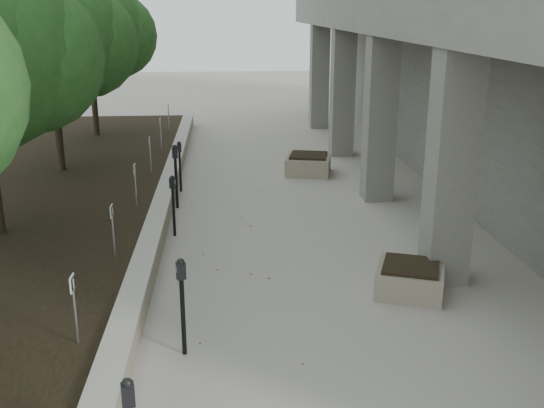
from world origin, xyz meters
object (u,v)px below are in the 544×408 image
parking_meter_2 (183,307)px  parking_meter_4 (176,177)px  parking_meter_3 (173,206)px  planter_back (308,164)px  crabapple_tree_5 (90,54)px  planter_front (410,278)px  crabapple_tree_4 (52,68)px  parking_meter_5 (180,167)px

parking_meter_2 → parking_meter_4: bearing=76.2°
parking_meter_3 → planter_back: 6.11m
crabapple_tree_5 → planter_front: (7.48, -12.48, -2.87)m
crabapple_tree_4 → planter_back: (6.82, 0.62, -2.83)m
parking_meter_4 → planter_back: size_ratio=1.26×
parking_meter_5 → planter_back: 3.93m
crabapple_tree_5 → parking_meter_4: bearing=-66.3°
parking_meter_5 → planter_front: bearing=-62.0°
parking_meter_5 → planter_front: (4.23, -6.49, -0.41)m
parking_meter_4 → parking_meter_5: 1.42m
parking_meter_5 → planter_back: parking_meter_5 is taller
parking_meter_4 → planter_back: (3.57, 3.02, -0.49)m
planter_front → planter_back: bearing=94.7°
crabapple_tree_4 → parking_meter_4: (3.25, -2.40, -2.35)m
planter_front → planter_back: 8.12m
crabapple_tree_5 → planter_front: bearing=-59.1°
crabapple_tree_4 → parking_meter_5: 4.19m
parking_meter_5 → planter_back: (3.57, 1.60, -0.38)m
parking_meter_3 → planter_front: size_ratio=1.21×
parking_meter_3 → parking_meter_4: bearing=105.1°
parking_meter_5 → parking_meter_4: bearing=-95.1°
parking_meter_3 → parking_meter_4: parking_meter_4 is taller
crabapple_tree_4 → crabapple_tree_5: size_ratio=1.00×
crabapple_tree_5 → parking_meter_5: bearing=-61.5°
crabapple_tree_4 → parking_meter_3: (3.33, -4.39, -2.46)m
crabapple_tree_4 → parking_meter_3: size_ratio=4.12×
parking_meter_4 → parking_meter_5: parking_meter_4 is taller
parking_meter_2 → planter_front: parking_meter_2 is taller
crabapple_tree_4 → crabapple_tree_5: 5.00m
crabapple_tree_4 → parking_meter_2: 10.23m
parking_meter_2 → parking_meter_4: (-0.55, 6.79, 0.06)m
parking_meter_2 → crabapple_tree_4: bearing=94.0°
parking_meter_4 → planter_back: 4.70m
crabapple_tree_5 → parking_meter_3: 10.26m
parking_meter_2 → parking_meter_4: parking_meter_4 is taller
crabapple_tree_5 → parking_meter_3: (3.33, -9.39, -2.46)m
parking_meter_2 → parking_meter_5: parking_meter_2 is taller
parking_meter_2 → parking_meter_4: size_ratio=0.92×
parking_meter_3 → parking_meter_5: size_ratio=0.99×
parking_meter_2 → parking_meter_5: 8.22m
parking_meter_2 → planter_front: size_ratio=1.31×
crabapple_tree_5 → crabapple_tree_4: bearing=-90.0°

